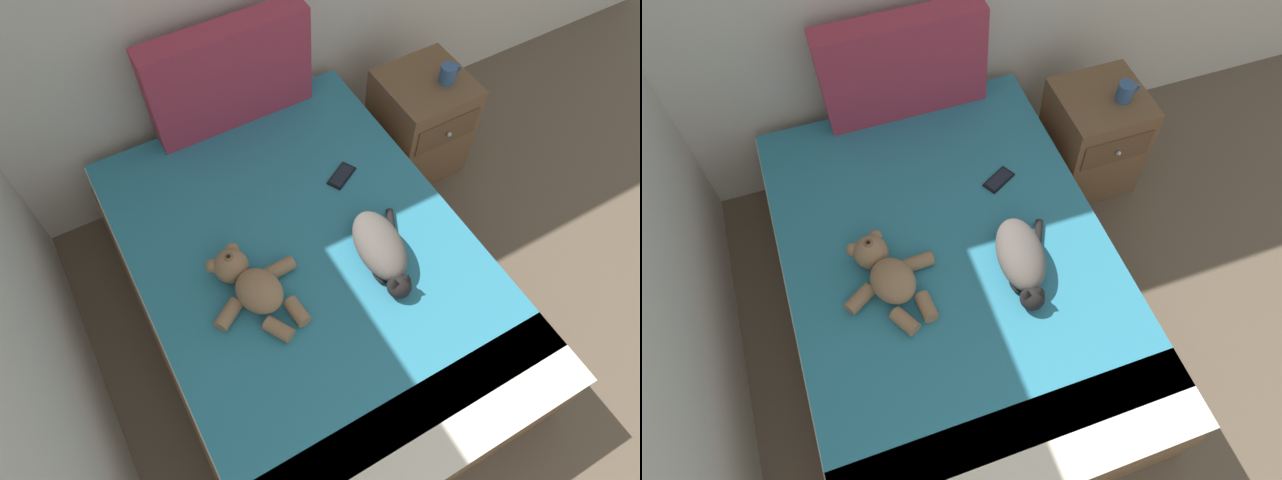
{
  "view_description": "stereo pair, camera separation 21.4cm",
  "coord_description": "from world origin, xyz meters",
  "views": [
    {
      "loc": [
        0.46,
        1.88,
        2.51
      ],
      "look_at": [
        1.06,
        2.94,
        0.59
      ],
      "focal_mm": 31.3,
      "sensor_mm": 36.0,
      "label": 1
    },
    {
      "loc": [
        0.65,
        1.79,
        2.51
      ],
      "look_at": [
        1.06,
        2.94,
        0.59
      ],
      "focal_mm": 31.3,
      "sensor_mm": 36.0,
      "label": 2
    }
  ],
  "objects": [
    {
      "name": "cell_phone",
      "position": [
        1.34,
        3.24,
        0.51
      ],
      "size": [
        0.16,
        0.14,
        0.01
      ],
      "color": "black",
      "rests_on": "bed"
    },
    {
      "name": "teddy_bear",
      "position": [
        0.73,
        2.91,
        0.57
      ],
      "size": [
        0.4,
        0.47,
        0.15
      ],
      "color": "#937051",
      "rests_on": "bed"
    },
    {
      "name": "bed",
      "position": [
        1.0,
        2.94,
        0.25
      ],
      "size": [
        1.4,
        1.97,
        0.5
      ],
      "color": "brown",
      "rests_on": "ground_plane"
    },
    {
      "name": "cat",
      "position": [
        1.26,
        2.79,
        0.57
      ],
      "size": [
        0.29,
        0.42,
        0.15
      ],
      "color": "#59514C",
      "rests_on": "bed"
    },
    {
      "name": "nightstand",
      "position": [
        1.99,
        3.49,
        0.3
      ],
      "size": [
        0.43,
        0.46,
        0.59
      ],
      "color": "brown",
      "rests_on": "ground_plane"
    },
    {
      "name": "mug",
      "position": [
        2.07,
        3.45,
        0.64
      ],
      "size": [
        0.12,
        0.08,
        0.09
      ],
      "color": "#33598C",
      "rests_on": "nightstand"
    },
    {
      "name": "ground_plane",
      "position": [
        2.1,
        1.99,
        0.0
      ],
      "size": [
        10.49,
        10.49,
        0.0
      ],
      "primitive_type": "plane",
      "color": "brown"
    },
    {
      "name": "patterned_cushion",
      "position": [
        1.08,
        3.83,
        0.76
      ],
      "size": [
        0.78,
        0.14,
        0.51
      ],
      "color": "#A5334C",
      "rests_on": "bed"
    }
  ]
}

